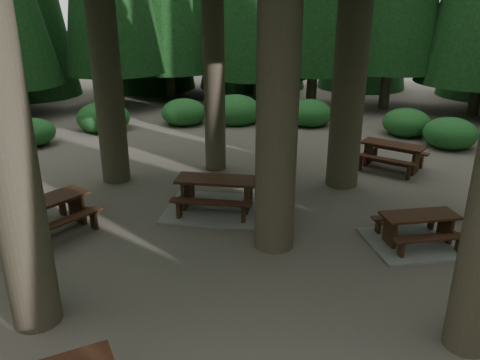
# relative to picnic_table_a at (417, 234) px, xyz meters

# --- Properties ---
(ground) EXTENTS (80.00, 80.00, 0.00)m
(ground) POSITION_rel_picnic_table_a_xyz_m (-3.87, -0.77, -0.23)
(ground) COLOR #514A42
(ground) RESTS_ON ground
(picnic_table_a) EXTENTS (2.50, 2.28, 0.70)m
(picnic_table_a) POSITION_rel_picnic_table_a_xyz_m (0.00, 0.00, 0.00)
(picnic_table_a) COLOR gray
(picnic_table_a) RESTS_ON ground
(picnic_table_b) EXTENTS (2.22, 2.38, 0.82)m
(picnic_table_b) POSITION_rel_picnic_table_a_xyz_m (-8.18, -0.81, 0.31)
(picnic_table_b) COLOR black
(picnic_table_b) RESTS_ON ground
(picnic_table_c) EXTENTS (2.55, 2.11, 0.86)m
(picnic_table_c) POSITION_rel_picnic_table_a_xyz_m (-4.68, 1.05, 0.07)
(picnic_table_c) COLOR gray
(picnic_table_c) RESTS_ON ground
(picnic_table_d) EXTENTS (2.39, 2.23, 0.82)m
(picnic_table_d) POSITION_rel_picnic_table_a_xyz_m (0.12, 5.05, 0.32)
(picnic_table_d) COLOR black
(picnic_table_d) RESTS_ON ground
(shrub_ring) EXTENTS (23.86, 24.64, 1.49)m
(shrub_ring) POSITION_rel_picnic_table_a_xyz_m (-3.17, -0.02, 0.17)
(shrub_ring) COLOR #216128
(shrub_ring) RESTS_ON ground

